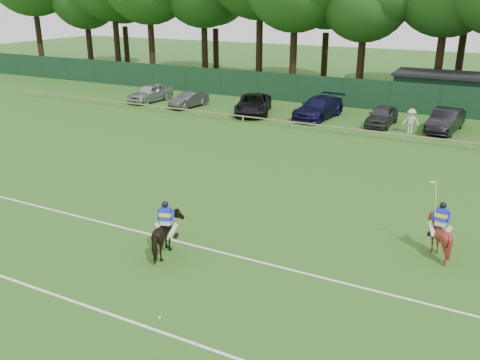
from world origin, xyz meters
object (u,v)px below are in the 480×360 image
Objects in this scene: sedan_grey at (189,100)px; estate_black at (445,120)px; suv_black at (253,104)px; horse_chestnut at (438,236)px; sedan_silver at (150,93)px; sedan_navy at (319,108)px; hatch_grey at (382,116)px; polo_ball at (160,318)px; spectator_left at (411,121)px; horse_dark at (167,236)px; utility_shed at (445,91)px.

estate_black is (20.64, 1.29, 0.16)m from sedan_grey.
sedan_grey is 0.69× the size of suv_black.
suv_black is (-16.57, 18.46, 0.01)m from horse_chestnut.
sedan_navy is at bearing 8.75° from sedan_silver.
hatch_grey reaches higher than polo_ball.
spectator_left is at bearing -28.92° from hatch_grey.
horse_dark is at bearing 35.26° from horse_chestnut.
utility_shed is (1.09, 9.53, 0.68)m from spectator_left.
sedan_navy is (11.26, 1.23, 0.18)m from sedan_grey.
sedan_navy is at bearing -136.16° from utility_shed.
spectator_left is (2.30, -1.37, 0.13)m from hatch_grey.
spectator_left is (4.81, 22.57, 0.06)m from horse_dark.
utility_shed is (13.58, 9.01, 0.75)m from suv_black.
estate_black reaches higher than hatch_grey.
spectator_left is 9.61m from utility_shed.
sedan_grey is 16.28m from hatch_grey.
spectator_left reaches higher than sedan_navy.
suv_black is 62.70× the size of polo_ball.
spectator_left is (-2.10, -1.56, 0.06)m from estate_black.
sedan_navy reaches higher than estate_black.
estate_black is 27.96m from polo_ball.
hatch_grey is 4.40m from estate_black.
polo_ball is (15.82, -26.24, -0.60)m from sedan_grey.
suv_black is at bearing -146.44° from utility_shed.
sedan_grey is 11.33m from sedan_navy.
sedan_navy is at bearing -179.44° from hatch_grey.
sedan_silver is 0.56× the size of utility_shed.
suv_black is 14.62m from estate_black.
estate_black is (6.90, 24.13, 0.00)m from horse_dark.
utility_shed is (3.81, 35.51, 1.49)m from polo_ball.
polo_ball is at bearing -92.61° from estate_black.
horse_chestnut is 18.40m from spectator_left.
hatch_grey is (10.19, 0.85, -0.06)m from suv_black.
horse_chestnut is 0.40× the size of sedan_grey.
sedan_silver is at bearing -177.30° from sedan_grey.
sedan_navy is at bearing -51.94° from horse_chestnut.
sedan_grey is 30.65m from polo_ball.
sedan_silver is 2.75× the size of spectator_left.
polo_ball is (4.56, -27.47, -0.78)m from sedan_navy.
horse_chestnut is at bearing -69.79° from hatch_grey.
utility_shed reaches higher than hatch_grey.
utility_shed reaches higher than horse_chestnut.
suv_black reaches higher than horse_chestnut.
horse_chestnut is at bearing -169.03° from horse_dark.
polo_ball is at bearing -50.17° from sedan_grey.
sedan_navy is 1.17× the size of estate_black.
utility_shed is at bearing 72.26° from spectator_left.
sedan_navy reaches higher than horse_chestnut.
spectator_left is at bearing 7.92° from sedan_grey.
sedan_grey is 0.91× the size of hatch_grey.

